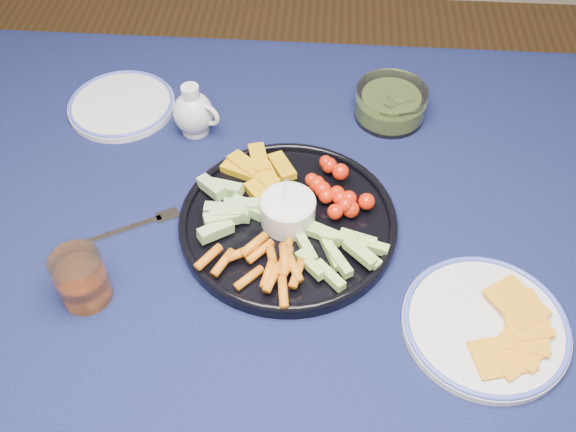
# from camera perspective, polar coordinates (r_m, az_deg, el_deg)

# --- Properties ---
(dining_table) EXTENTS (1.67, 1.07, 0.75)m
(dining_table) POSITION_cam_1_polar(r_m,az_deg,el_deg) (1.08, 4.38, -5.10)
(dining_table) COLOR #512B1B
(dining_table) RESTS_ON ground
(crudite_platter) EXTENTS (0.35, 0.35, 0.11)m
(crudite_platter) POSITION_cam_1_polar(r_m,az_deg,el_deg) (1.01, -0.14, -0.27)
(crudite_platter) COLOR black
(crudite_platter) RESTS_ON dining_table
(creamer_pitcher) EXTENTS (0.09, 0.07, 0.10)m
(creamer_pitcher) POSITION_cam_1_polar(r_m,az_deg,el_deg) (1.17, -8.37, 9.08)
(creamer_pitcher) COLOR silver
(creamer_pitcher) RESTS_ON dining_table
(pickle_bowl) EXTENTS (0.13, 0.13, 0.06)m
(pickle_bowl) POSITION_cam_1_polar(r_m,az_deg,el_deg) (1.22, 9.08, 9.76)
(pickle_bowl) COLOR white
(pickle_bowl) RESTS_ON dining_table
(cheese_plate) EXTENTS (0.23, 0.23, 0.03)m
(cheese_plate) POSITION_cam_1_polar(r_m,az_deg,el_deg) (0.95, 17.19, -9.13)
(cheese_plate) COLOR silver
(cheese_plate) RESTS_ON dining_table
(juice_tumbler) EXTENTS (0.07, 0.07, 0.09)m
(juice_tumbler) POSITION_cam_1_polar(r_m,az_deg,el_deg) (0.96, -17.83, -5.48)
(juice_tumbler) COLOR white
(juice_tumbler) RESTS_ON dining_table
(fork_left) EXTENTS (0.16, 0.10, 0.00)m
(fork_left) POSITION_cam_1_polar(r_m,az_deg,el_deg) (1.05, -13.43, -0.92)
(fork_left) COLOR silver
(fork_left) RESTS_ON dining_table
(fork_right) EXTENTS (0.17, 0.08, 0.00)m
(fork_right) POSITION_cam_1_polar(r_m,az_deg,el_deg) (0.95, 17.42, -10.49)
(fork_right) COLOR silver
(fork_right) RESTS_ON dining_table
(side_plate_extra) EXTENTS (0.20, 0.20, 0.02)m
(side_plate_extra) POSITION_cam_1_polar(r_m,az_deg,el_deg) (1.27, -14.58, 9.57)
(side_plate_extra) COLOR silver
(side_plate_extra) RESTS_ON dining_table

